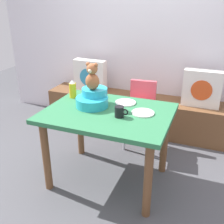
{
  "coord_description": "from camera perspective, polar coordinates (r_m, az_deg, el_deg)",
  "views": [
    {
      "loc": [
        0.83,
        -2.02,
        1.69
      ],
      "look_at": [
        0.0,
        0.1,
        0.69
      ],
      "focal_mm": 42.77,
      "sensor_mm": 36.0,
      "label": 1
    }
  ],
  "objects": [
    {
      "name": "highchair",
      "position": [
        3.08,
        6.13,
        1.26
      ],
      "size": [
        0.34,
        0.47,
        0.79
      ],
      "color": "#D84C59",
      "rests_on": "ground_plane"
    },
    {
      "name": "ketchup_bottle",
      "position": [
        2.71,
        -8.41,
        4.84
      ],
      "size": [
        0.07,
        0.07,
        0.18
      ],
      "color": "gold",
      "rests_on": "dining_table"
    },
    {
      "name": "infant_seat_teal",
      "position": [
        2.48,
        -4.1,
        2.89
      ],
      "size": [
        0.3,
        0.33,
        0.16
      ],
      "color": "#27A6C2",
      "rests_on": "dining_table"
    },
    {
      "name": "window_bench",
      "position": [
        3.61,
        6.22,
        -0.32
      ],
      "size": [
        2.6,
        0.44,
        0.46
      ],
      "primitive_type": "cube",
      "color": "brown",
      "rests_on": "ground_plane"
    },
    {
      "name": "pillow_floral_left",
      "position": [
        3.68,
        -4.68,
        7.68
      ],
      "size": [
        0.44,
        0.15,
        0.44
      ],
      "color": "white",
      "rests_on": "window_bench"
    },
    {
      "name": "coffee_mug",
      "position": [
        2.25,
        1.64,
        0.07
      ],
      "size": [
        0.12,
        0.08,
        0.09
      ],
      "color": "black",
      "rests_on": "dining_table"
    },
    {
      "name": "dinner_plate_near",
      "position": [
        2.35,
        6.62,
        -0.17
      ],
      "size": [
        0.2,
        0.2,
        0.01
      ],
      "primitive_type": "cylinder",
      "color": "white",
      "rests_on": "dining_table"
    },
    {
      "name": "pillow_floral_right",
      "position": [
        3.33,
        18.67,
        4.77
      ],
      "size": [
        0.44,
        0.15,
        0.44
      ],
      "color": "white",
      "rests_on": "window_bench"
    },
    {
      "name": "ground_plane",
      "position": [
        2.77,
        -0.78,
        -14.0
      ],
      "size": [
        8.0,
        8.0,
        0.0
      ],
      "primitive_type": "plane",
      "color": "#4C4C51"
    },
    {
      "name": "back_wall",
      "position": [
        3.58,
        8.22,
        17.21
      ],
      "size": [
        4.4,
        0.1,
        2.6
      ],
      "primitive_type": "cube",
      "color": "silver",
      "rests_on": "ground_plane"
    },
    {
      "name": "teddy_bear",
      "position": [
        2.42,
        -4.25,
        7.46
      ],
      "size": [
        0.13,
        0.12,
        0.25
      ],
      "color": "#9E5A36",
      "rests_on": "infant_seat_teal"
    },
    {
      "name": "dinner_plate_far",
      "position": [
        2.56,
        2.89,
        2.03
      ],
      "size": [
        0.2,
        0.2,
        0.01
      ],
      "primitive_type": "cylinder",
      "color": "white",
      "rests_on": "dining_table"
    },
    {
      "name": "dining_table",
      "position": [
        2.44,
        -0.86,
        -2.35
      ],
      "size": [
        1.13,
        0.84,
        0.74
      ],
      "color": "#2D7247",
      "rests_on": "ground_plane"
    }
  ]
}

